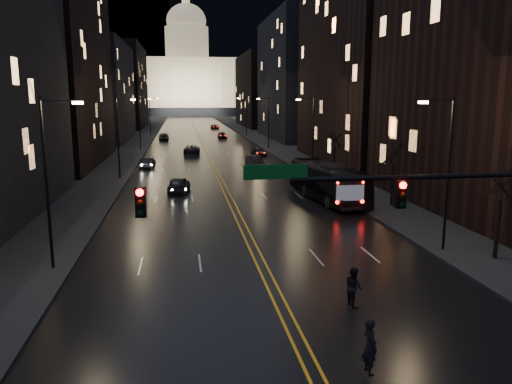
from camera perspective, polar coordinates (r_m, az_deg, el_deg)
name	(u,v)px	position (r m, az deg, el deg)	size (l,w,h in m)	color
ground	(301,347)	(19.11, 5.20, -17.28)	(900.00, 900.00, 0.00)	black
road	(195,129)	(146.69, -6.93, 7.20)	(20.00, 320.00, 0.02)	black
sidewalk_left	(146,129)	(146.97, -12.44, 7.06)	(8.00, 320.00, 0.16)	black
sidewalk_right	(243,128)	(147.75, -1.46, 7.33)	(8.00, 320.00, 0.16)	black
center_line	(195,129)	(146.69, -6.93, 7.21)	(0.62, 320.00, 0.01)	orange
building_left_mid	(48,58)	(72.53, -22.64, 13.95)	(12.00, 30.00, 28.00)	black
building_left_far	(97,92)	(109.67, -17.68, 10.82)	(12.00, 34.00, 20.00)	black
building_left_dist	(123,87)	(157.30, -14.97, 11.53)	(12.00, 40.00, 24.00)	black
building_right_near	(508,57)	(44.30, 26.88, 13.57)	(12.00, 26.00, 24.00)	black
building_right_tall	(369,21)	(71.66, 12.78, 18.57)	(12.00, 30.00, 38.00)	black
building_right_mid	(297,78)	(111.31, 4.66, 12.82)	(12.00, 34.00, 26.00)	black
building_right_dist	(262,91)	(158.38, 0.64, 11.51)	(12.00, 40.00, 22.00)	black
mountain_ridge	(236,23)	(402.73, -2.25, 18.77)	(520.00, 60.00, 130.00)	black
capitol	(188,81)	(266.52, -7.80, 12.44)	(90.00, 50.00, 58.50)	black
traffic_signal	(462,206)	(19.57, 22.53, -1.47)	(17.29, 0.45, 7.00)	black
streetlamp_right_near	(446,166)	(30.55, 20.87, 2.75)	(2.13, 0.25, 9.00)	black
streetlamp_left_near	(50,175)	(27.48, -22.52, 1.81)	(2.13, 0.25, 9.00)	black
streetlamp_right_mid	(312,131)	(58.44, 6.37, 6.90)	(2.13, 0.25, 9.00)	black
streetlamp_left_mid	(119,133)	(56.89, -15.34, 6.48)	(2.13, 0.25, 9.00)	black
streetlamp_right_far	(267,120)	(87.73, 1.32, 8.24)	(2.13, 0.25, 9.00)	black
streetlamp_left_far	(141,121)	(86.71, -13.05, 7.94)	(2.13, 0.25, 9.00)	black
streetlamp_right_dist	(246,114)	(117.38, -1.21, 8.88)	(2.13, 0.25, 9.00)	black
streetlamp_left_dist	(151,115)	(116.62, -11.93, 8.64)	(2.13, 0.25, 9.00)	black
tree_right_near	(502,181)	(30.11, 26.28, 1.16)	(2.40, 2.40, 6.65)	black
tree_right_mid	(394,153)	(42.24, 15.50, 4.35)	(2.40, 2.40, 6.65)	black
tree_right_far	(335,137)	(57.17, 9.00, 6.19)	(2.40, 2.40, 6.65)	black
bus	(327,182)	(44.30, 8.17, 1.18)	(2.80, 11.97, 3.33)	black
oncoming_car_a	(179,185)	(48.06, -8.81, 0.85)	(1.87, 4.64, 1.58)	black
oncoming_car_b	(148,163)	(65.53, -12.29, 3.26)	(1.42, 4.08, 1.35)	black
oncoming_car_c	(192,149)	(81.07, -7.34, 4.86)	(2.43, 5.27, 1.46)	black
oncoming_car_d	(164,136)	(108.48, -10.50, 6.26)	(2.11, 5.20, 1.51)	black
receding_car_a	(255,162)	(63.55, -0.12, 3.42)	(1.75, 5.02, 1.65)	black
receding_car_b	(259,152)	(76.81, 0.31, 4.59)	(1.64, 4.09, 1.39)	black
receding_car_c	(222,135)	(111.23, -3.89, 6.47)	(1.84, 4.52, 1.31)	black
receding_car_d	(215,127)	(144.65, -4.73, 7.45)	(2.19, 4.74, 1.32)	black
pedestrian_a	(370,346)	(17.48, 12.88, -16.81)	(0.70, 0.46, 1.92)	black
pedestrian_b	(354,287)	(22.46, 11.08, -10.57)	(0.85, 0.47, 1.75)	black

